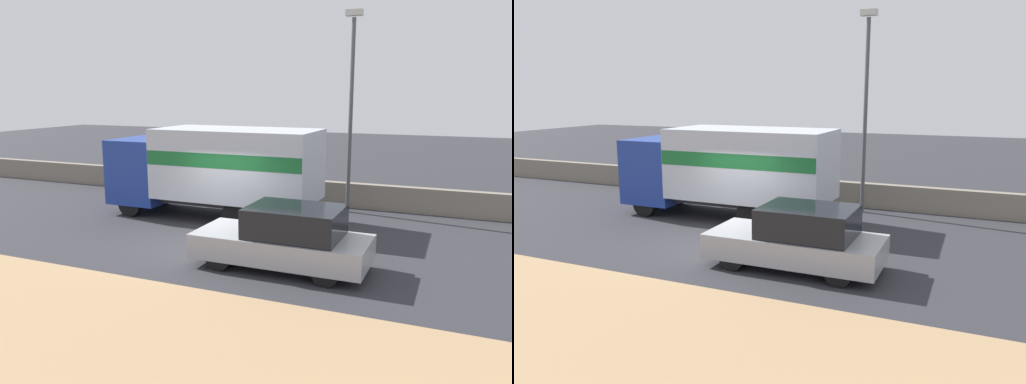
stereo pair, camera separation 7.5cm
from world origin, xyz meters
TOP-DOWN VIEW (x-y plane):
  - ground_plane at (0.00, 0.00)m, footprint 80.00×80.00m
  - dirt_shoulder_foreground at (0.00, -6.18)m, footprint 60.00×6.08m
  - stone_wall_backdrop at (0.00, 6.12)m, footprint 60.00×0.35m
  - street_lamp at (2.95, 5.33)m, footprint 0.56×0.28m
  - box_truck at (-0.97, 2.79)m, footprint 7.25×2.61m
  - car_hatchback at (2.87, -1.06)m, footprint 4.29×1.82m

SIDE VIEW (x-z plane):
  - ground_plane at x=0.00m, z-range 0.00..0.00m
  - dirt_shoulder_foreground at x=0.00m, z-range 0.00..0.04m
  - stone_wall_backdrop at x=0.00m, z-range 0.00..0.92m
  - car_hatchback at x=2.87m, z-range -0.02..1.54m
  - box_truck at x=-0.97m, z-range 0.25..3.31m
  - street_lamp at x=2.95m, z-range 0.55..7.51m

